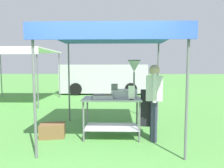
{
  "coord_description": "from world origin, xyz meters",
  "views": [
    {
      "loc": [
        0.29,
        -3.01,
        1.57
      ],
      "look_at": [
        0.16,
        1.52,
        1.18
      ],
      "focal_mm": 31.98,
      "sensor_mm": 36.0,
      "label": 1
    }
  ],
  "objects_px": {
    "supply_crate": "(53,130)",
    "neighbour_tent": "(15,51)",
    "donut_tray": "(103,97)",
    "vendor": "(154,98)",
    "menu_sign": "(132,94)",
    "donut_fryer": "(127,83)",
    "donut_cart": "(112,109)",
    "van_silver": "(104,78)",
    "stall_canopy": "(112,38)"
  },
  "relations": [
    {
      "from": "supply_crate",
      "to": "neighbour_tent",
      "type": "relative_size",
      "value": 0.18
    },
    {
      "from": "donut_tray",
      "to": "vendor",
      "type": "xyz_separation_m",
      "value": [
        1.07,
        -0.08,
        -0.01
      ]
    },
    {
      "from": "menu_sign",
      "to": "vendor",
      "type": "bearing_deg",
      "value": 12.34
    },
    {
      "from": "donut_fryer",
      "to": "menu_sign",
      "type": "relative_size",
      "value": 2.84
    },
    {
      "from": "donut_cart",
      "to": "vendor",
      "type": "relative_size",
      "value": 0.78
    },
    {
      "from": "donut_fryer",
      "to": "neighbour_tent",
      "type": "distance_m",
      "value": 6.37
    },
    {
      "from": "donut_fryer",
      "to": "menu_sign",
      "type": "bearing_deg",
      "value": -75.62
    },
    {
      "from": "menu_sign",
      "to": "van_silver",
      "type": "height_order",
      "value": "van_silver"
    },
    {
      "from": "stall_canopy",
      "to": "neighbour_tent",
      "type": "bearing_deg",
      "value": 136.11
    },
    {
      "from": "donut_cart",
      "to": "neighbour_tent",
      "type": "relative_size",
      "value": 0.39
    },
    {
      "from": "menu_sign",
      "to": "supply_crate",
      "type": "relative_size",
      "value": 0.49
    },
    {
      "from": "donut_fryer",
      "to": "supply_crate",
      "type": "bearing_deg",
      "value": -176.71
    },
    {
      "from": "donut_fryer",
      "to": "vendor",
      "type": "relative_size",
      "value": 0.52
    },
    {
      "from": "donut_tray",
      "to": "menu_sign",
      "type": "xyz_separation_m",
      "value": [
        0.6,
        -0.18,
        0.1
      ]
    },
    {
      "from": "van_silver",
      "to": "vendor",
      "type": "bearing_deg",
      "value": -78.47
    },
    {
      "from": "stall_canopy",
      "to": "menu_sign",
      "type": "height_order",
      "value": "stall_canopy"
    },
    {
      "from": "menu_sign",
      "to": "supply_crate",
      "type": "bearing_deg",
      "value": 172.96
    },
    {
      "from": "stall_canopy",
      "to": "supply_crate",
      "type": "xyz_separation_m",
      "value": [
        -1.32,
        -0.12,
        -2.05
      ]
    },
    {
      "from": "van_silver",
      "to": "menu_sign",
      "type": "bearing_deg",
      "value": -82.0
    },
    {
      "from": "stall_canopy",
      "to": "donut_tray",
      "type": "bearing_deg",
      "value": -139.5
    },
    {
      "from": "van_silver",
      "to": "donut_cart",
      "type": "bearing_deg",
      "value": -84.86
    },
    {
      "from": "stall_canopy",
      "to": "supply_crate",
      "type": "height_order",
      "value": "stall_canopy"
    },
    {
      "from": "donut_tray",
      "to": "van_silver",
      "type": "height_order",
      "value": "van_silver"
    },
    {
      "from": "van_silver",
      "to": "donut_tray",
      "type": "bearing_deg",
      "value": -86.26
    },
    {
      "from": "donut_cart",
      "to": "van_silver",
      "type": "relative_size",
      "value": 0.25
    },
    {
      "from": "van_silver",
      "to": "neighbour_tent",
      "type": "height_order",
      "value": "neighbour_tent"
    },
    {
      "from": "supply_crate",
      "to": "donut_tray",
      "type": "bearing_deg",
      "value": -1.72
    },
    {
      "from": "donut_fryer",
      "to": "supply_crate",
      "type": "xyz_separation_m",
      "value": [
        -1.66,
        -0.1,
        -1.06
      ]
    },
    {
      "from": "vendor",
      "to": "donut_fryer",
      "type": "bearing_deg",
      "value": 159.48
    },
    {
      "from": "menu_sign",
      "to": "supply_crate",
      "type": "distance_m",
      "value": 1.95
    },
    {
      "from": "vendor",
      "to": "van_silver",
      "type": "xyz_separation_m",
      "value": [
        -1.57,
        7.69,
        -0.03
      ]
    },
    {
      "from": "stall_canopy",
      "to": "supply_crate",
      "type": "distance_m",
      "value": 2.44
    },
    {
      "from": "vendor",
      "to": "neighbour_tent",
      "type": "relative_size",
      "value": 0.5
    },
    {
      "from": "donut_tray",
      "to": "vendor",
      "type": "relative_size",
      "value": 0.29
    },
    {
      "from": "donut_tray",
      "to": "menu_sign",
      "type": "height_order",
      "value": "menu_sign"
    },
    {
      "from": "donut_fryer",
      "to": "van_silver",
      "type": "xyz_separation_m",
      "value": [
        -1.02,
        7.48,
        -0.34
      ]
    },
    {
      "from": "van_silver",
      "to": "neighbour_tent",
      "type": "distance_m",
      "value": 5.1
    },
    {
      "from": "vendor",
      "to": "supply_crate",
      "type": "relative_size",
      "value": 2.72
    },
    {
      "from": "supply_crate",
      "to": "menu_sign",
      "type": "bearing_deg",
      "value": -7.04
    },
    {
      "from": "donut_cart",
      "to": "supply_crate",
      "type": "bearing_deg",
      "value": -178.98
    },
    {
      "from": "donut_fryer",
      "to": "stall_canopy",
      "type": "bearing_deg",
      "value": 175.63
    },
    {
      "from": "van_silver",
      "to": "donut_fryer",
      "type": "bearing_deg",
      "value": -82.27
    },
    {
      "from": "vendor",
      "to": "supply_crate",
      "type": "distance_m",
      "value": 2.34
    },
    {
      "from": "donut_tray",
      "to": "donut_fryer",
      "type": "xyz_separation_m",
      "value": [
        0.52,
        0.13,
        0.3
      ]
    },
    {
      "from": "supply_crate",
      "to": "van_silver",
      "type": "xyz_separation_m",
      "value": [
        0.64,
        7.58,
        0.73
      ]
    },
    {
      "from": "donut_fryer",
      "to": "menu_sign",
      "type": "distance_m",
      "value": 0.38
    },
    {
      "from": "vendor",
      "to": "van_silver",
      "type": "height_order",
      "value": "van_silver"
    },
    {
      "from": "donut_cart",
      "to": "donut_tray",
      "type": "relative_size",
      "value": 2.75
    },
    {
      "from": "donut_tray",
      "to": "supply_crate",
      "type": "relative_size",
      "value": 0.77
    },
    {
      "from": "donut_tray",
      "to": "neighbour_tent",
      "type": "height_order",
      "value": "neighbour_tent"
    }
  ]
}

